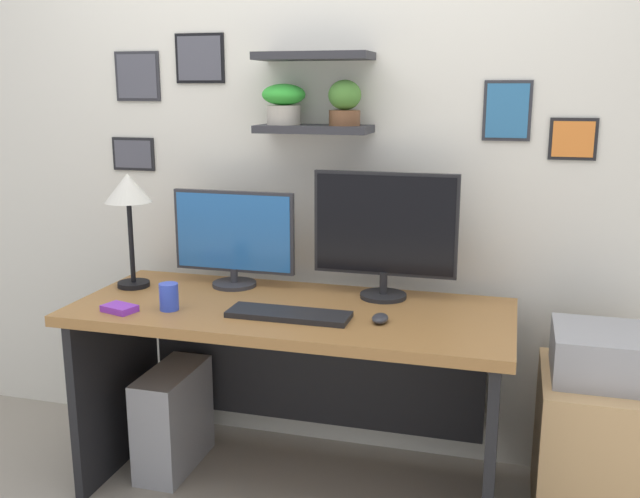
% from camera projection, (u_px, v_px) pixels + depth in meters
% --- Properties ---
extents(ground_plane, '(8.00, 8.00, 0.00)m').
position_uv_depth(ground_plane, '(292.00, 488.00, 2.79)').
color(ground_plane, gray).
extents(back_wall_assembly, '(4.40, 0.24, 2.70)m').
position_uv_depth(back_wall_assembly, '(321.00, 135.00, 2.90)').
color(back_wall_assembly, silver).
rests_on(back_wall_assembly, ground).
extents(desk, '(1.63, 0.68, 0.75)m').
position_uv_depth(desk, '(295.00, 355.00, 2.73)').
color(desk, '#9E6B38').
rests_on(desk, ground).
extents(monitor_left, '(0.51, 0.18, 0.39)m').
position_uv_depth(monitor_left, '(234.00, 237.00, 2.87)').
color(monitor_left, '#2D2D33').
rests_on(monitor_left, desk).
extents(monitor_right, '(0.55, 0.18, 0.49)m').
position_uv_depth(monitor_right, '(385.00, 231.00, 2.69)').
color(monitor_right, black).
rests_on(monitor_right, desk).
extents(keyboard, '(0.44, 0.14, 0.02)m').
position_uv_depth(keyboard, '(289.00, 314.00, 2.51)').
color(keyboard, black).
rests_on(keyboard, desk).
extents(computer_mouse, '(0.06, 0.09, 0.03)m').
position_uv_depth(computer_mouse, '(380.00, 318.00, 2.45)').
color(computer_mouse, '#2D2D33').
rests_on(computer_mouse, desk).
extents(desk_lamp, '(0.19, 0.19, 0.47)m').
position_uv_depth(desk_lamp, '(128.00, 197.00, 2.81)').
color(desk_lamp, black).
rests_on(desk_lamp, desk).
extents(pen_cup, '(0.07, 0.07, 0.10)m').
position_uv_depth(pen_cup, '(169.00, 297.00, 2.58)').
color(pen_cup, blue).
rests_on(pen_cup, desk).
extents(scissors_tray, '(0.14, 0.11, 0.02)m').
position_uv_depth(scissors_tray, '(120.00, 308.00, 2.57)').
color(scissors_tray, purple).
rests_on(scissors_tray, desk).
extents(drawer_cabinet, '(0.44, 0.50, 0.56)m').
position_uv_depth(drawer_cabinet, '(600.00, 450.00, 2.53)').
color(drawer_cabinet, tan).
rests_on(drawer_cabinet, ground).
extents(printer, '(0.38, 0.34, 0.17)m').
position_uv_depth(printer, '(609.00, 355.00, 2.45)').
color(printer, '#9E9EA3').
rests_on(printer, drawer_cabinet).
extents(computer_tower_left, '(0.18, 0.40, 0.42)m').
position_uv_depth(computer_tower_left, '(173.00, 419.00, 2.92)').
color(computer_tower_left, '#99999E').
rests_on(computer_tower_left, ground).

